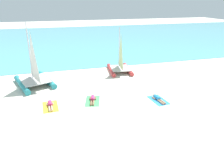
{
  "coord_description": "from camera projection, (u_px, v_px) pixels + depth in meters",
  "views": [
    {
      "loc": [
        -4.72,
        -12.61,
        7.68
      ],
      "look_at": [
        0.0,
        4.81,
        1.2
      ],
      "focal_mm": 33.79,
      "sensor_mm": 36.0,
      "label": 1
    }
  ],
  "objects": [
    {
      "name": "towel_left",
      "position": [
        50.0,
        107.0,
        15.94
      ],
      "size": [
        1.23,
        1.97,
        0.01
      ],
      "primitive_type": "cube",
      "rotation": [
        0.0,
        0.0,
        0.07
      ],
      "color": "yellow",
      "rests_on": "ground"
    },
    {
      "name": "ocean_water",
      "position": [
        79.0,
        39.0,
        43.08
      ],
      "size": [
        120.0,
        40.0,
        0.05
      ],
      "primitive_type": "cube",
      "color": "#5BB2C1",
      "rests_on": "ground"
    },
    {
      "name": "ground_plane",
      "position": [
        100.0,
        70.0,
        24.29
      ],
      "size": [
        120.0,
        120.0,
        0.0
      ],
      "primitive_type": "plane",
      "color": "silver"
    },
    {
      "name": "sunbather_left",
      "position": [
        50.0,
        105.0,
        15.96
      ],
      "size": [
        0.57,
        1.57,
        0.3
      ],
      "rotation": [
        0.0,
        0.0,
        0.07
      ],
      "color": "#D83372",
      "rests_on": "towel_left"
    },
    {
      "name": "sailboat_red",
      "position": [
        120.0,
        66.0,
        23.33
      ],
      "size": [
        2.75,
        3.95,
        4.85
      ],
      "rotation": [
        0.0,
        0.0,
        -0.11
      ],
      "color": "#CC3838",
      "rests_on": "ground"
    },
    {
      "name": "towel_right",
      "position": [
        158.0,
        100.0,
        16.95
      ],
      "size": [
        1.31,
        2.01,
        0.01
      ],
      "primitive_type": "cube",
      "rotation": [
        0.0,
        0.0,
        0.11
      ],
      "color": "#338CD8",
      "rests_on": "ground"
    },
    {
      "name": "towel_middle",
      "position": [
        93.0,
        101.0,
        16.81
      ],
      "size": [
        1.51,
        2.1,
        0.01
      ],
      "primitive_type": "cube",
      "rotation": [
        0.0,
        0.0,
        -0.24
      ],
      "color": "#4CB266",
      "rests_on": "ground"
    },
    {
      "name": "sunbather_middle",
      "position": [
        93.0,
        99.0,
        16.84
      ],
      "size": [
        0.75,
        1.56,
        0.3
      ],
      "rotation": [
        0.0,
        0.0,
        -0.24
      ],
      "color": "#D83372",
      "rests_on": "towel_middle"
    },
    {
      "name": "sunbather_right",
      "position": [
        158.0,
        98.0,
        16.97
      ],
      "size": [
        0.59,
        1.57,
        0.3
      ],
      "rotation": [
        0.0,
        0.0,
        0.11
      ],
      "color": "#268CCC",
      "rests_on": "towel_right"
    },
    {
      "name": "sailboat_teal",
      "position": [
        34.0,
        76.0,
        19.68
      ],
      "size": [
        4.13,
        5.11,
        5.77
      ],
      "rotation": [
        0.0,
        0.0,
        0.34
      ],
      "color": "teal",
      "rests_on": "ground"
    }
  ]
}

